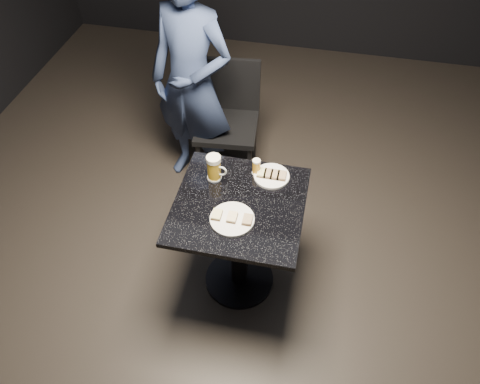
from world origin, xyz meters
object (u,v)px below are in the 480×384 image
Objects in this scene: plate_small at (272,176)px; table at (239,231)px; chair at (228,115)px; plate_large at (232,219)px; beer_mug at (214,168)px; beer_tumbler at (256,167)px; patron at (192,82)px.

table is at bearing -120.16° from plate_small.
chair reaches higher than plate_small.
table is at bearing 84.35° from plate_large.
table is 0.40m from beer_mug.
beer_mug is (-0.31, -0.07, 0.07)m from plate_small.
beer_mug is (-0.16, 0.28, 0.07)m from plate_large.
chair is at bearing 113.90° from beer_tumbler.
plate_large is 0.26× the size of chair.
beer_mug is at bearing 120.23° from plate_large.
patron is at bearing 116.17° from plate_large.
beer_tumbler is 0.93m from chair.
beer_mug reaches higher than plate_small.
chair is (-0.30, 1.17, -0.25)m from plate_large.
beer_mug reaches higher than beer_tumbler.
beer_tumbler reaches higher than plate_small.
plate_large is at bearing -75.70° from chair.
beer_mug is (0.35, -0.76, -0.01)m from patron.
table is at bearing -73.56° from chair.
beer_mug is at bearing -49.87° from patron.
table is (0.52, -0.92, -0.33)m from patron.
patron is 0.88m from beer_tumbler.
beer_tumbler is (-0.09, 0.01, 0.04)m from plate_small.
beer_mug reaches higher than plate_large.
patron is at bearing 119.61° from table.
plate_large is 0.38m from beer_tumbler.
plate_large is at bearing -59.77° from beer_mug.
plate_small is at bearing -61.33° from chair.
table is (-0.14, -0.23, -0.25)m from plate_small.
patron reaches higher than beer_tumbler.
table is at bearing -100.30° from beer_tumbler.
table is 0.84× the size of chair.
plate_small is (0.15, 0.35, 0.00)m from plate_large.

